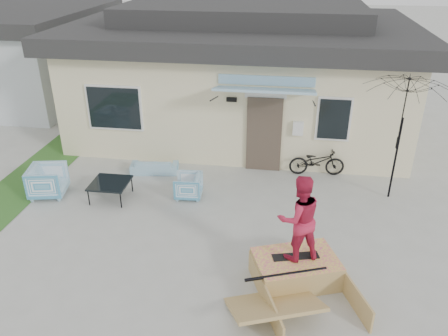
# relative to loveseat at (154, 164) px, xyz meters

# --- Properties ---
(ground) EXTENTS (90.00, 90.00, 0.00)m
(ground) POSITION_rel_loveseat_xyz_m (1.96, -3.83, -0.25)
(ground) COLOR #A5A79F
(ground) RESTS_ON ground
(grass_strip) EXTENTS (1.40, 8.00, 0.01)m
(grass_strip) POSITION_rel_loveseat_xyz_m (-3.24, -1.83, -0.25)
(grass_strip) COLOR #2C5C23
(grass_strip) RESTS_ON ground
(house) EXTENTS (10.80, 8.49, 4.10)m
(house) POSITION_rel_loveseat_xyz_m (1.96, 4.16, 1.69)
(house) COLOR beige
(house) RESTS_ON ground
(loveseat) EXTENTS (1.33, 0.55, 0.51)m
(loveseat) POSITION_rel_loveseat_xyz_m (0.00, 0.00, 0.00)
(loveseat) COLOR teal
(loveseat) RESTS_ON ground
(armchair_left) EXTENTS (0.95, 0.99, 0.87)m
(armchair_left) POSITION_rel_loveseat_xyz_m (-2.26, -1.61, 0.18)
(armchair_left) COLOR teal
(armchair_left) RESTS_ON ground
(armchair_right) EXTENTS (0.66, 0.69, 0.67)m
(armchair_right) POSITION_rel_loveseat_xyz_m (1.23, -1.18, 0.08)
(armchair_right) COLOR teal
(armchair_right) RESTS_ON ground
(coffee_table) EXTENTS (0.92, 0.92, 0.45)m
(coffee_table) POSITION_rel_loveseat_xyz_m (-0.66, -1.54, -0.03)
(coffee_table) COLOR black
(coffee_table) RESTS_ON ground
(bicycle) EXTENTS (1.54, 0.67, 0.96)m
(bicycle) POSITION_rel_loveseat_xyz_m (4.43, 0.54, 0.23)
(bicycle) COLOR black
(bicycle) RESTS_ON ground
(patio_umbrella) EXTENTS (2.15, 2.01, 2.20)m
(patio_umbrella) POSITION_rel_loveseat_xyz_m (6.20, -0.43, 1.50)
(patio_umbrella) COLOR black
(patio_umbrella) RESTS_ON ground
(skate_ramp) EXTENTS (2.12, 2.41, 0.50)m
(skate_ramp) POSITION_rel_loveseat_xyz_m (3.90, -3.95, -0.00)
(skate_ramp) COLOR tan
(skate_ramp) RESTS_ON ground
(skateboard) EXTENTS (0.89, 0.44, 0.05)m
(skateboard) POSITION_rel_loveseat_xyz_m (3.88, -3.90, 0.28)
(skateboard) COLOR black
(skateboard) RESTS_ON skate_ramp
(skater) EXTENTS (0.99, 0.89, 1.66)m
(skater) POSITION_rel_loveseat_xyz_m (3.88, -3.90, 1.13)
(skater) COLOR #BF2143
(skater) RESTS_ON skateboard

